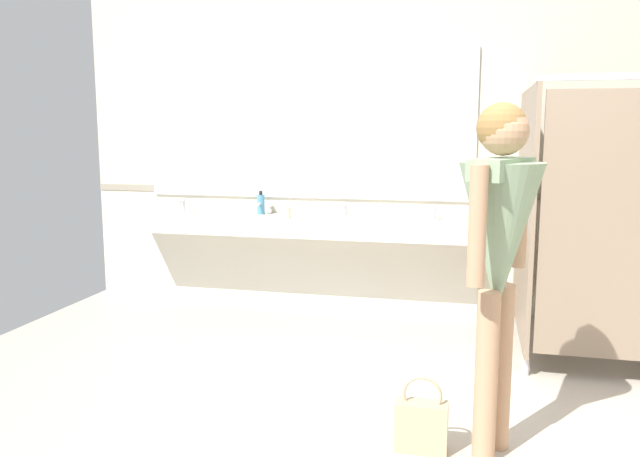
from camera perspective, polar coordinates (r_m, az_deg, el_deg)
The scene contains 8 objects.
wall_back at distance 5.73m, azimuth 13.54°, elevation 6.82°, with size 7.18×0.12×2.88m, color beige.
wall_back_tile_band at distance 5.69m, azimuth 13.40°, elevation 2.89°, with size 7.18×0.01×0.06m, color #9E937F.
vanity_counter at distance 5.75m, azimuth -1.77°, elevation -1.19°, with size 3.11×0.53×0.96m.
mirror_panel at distance 5.85m, azimuth -1.32°, elevation 9.11°, with size 3.01×0.02×1.30m, color silver.
person_standing at distance 3.17m, azimuth 15.60°, elevation -0.62°, with size 0.53×0.56×1.73m.
handbag at distance 3.42m, azimuth 8.98°, elevation -16.77°, with size 0.26×0.12×0.39m.
soap_dispenser at distance 5.89m, azimuth -5.26°, elevation 2.17°, with size 0.07×0.07×0.22m.
paper_cup at distance 5.59m, azimuth -2.94°, elevation 1.38°, with size 0.07×0.07×0.10m, color beige.
Camera 1 is at (0.01, -3.10, 1.61)m, focal length 36.10 mm.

